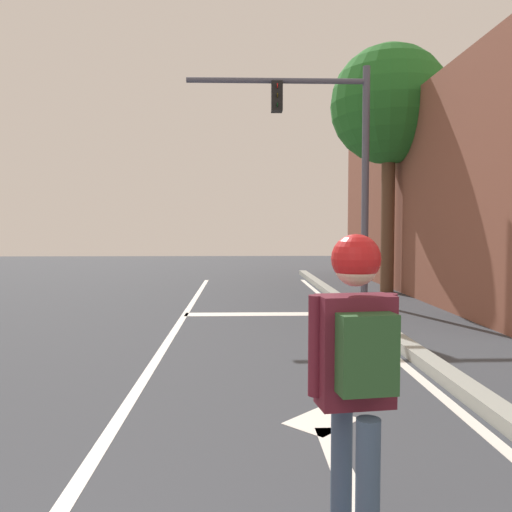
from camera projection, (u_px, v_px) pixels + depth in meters
The scene contains 9 objects.
lane_line_center at pixel (155, 362), 6.41m from camera, with size 0.12×20.00×0.01m, color silver.
lane_line_curbside at pixel (398, 360), 6.50m from camera, with size 0.12×20.00×0.01m, color silver.
stop_bar at pixel (268, 314), 9.94m from camera, with size 3.22×0.40×0.01m, color silver.
lane_arrow_stem at pixel (340, 467), 3.59m from camera, with size 0.16×1.40×0.01m, color silver.
lane_arrow_head at pixel (321, 421), 4.44m from camera, with size 0.56×0.44×0.01m, color silver.
curb_strip at pixel (417, 354), 6.51m from camera, with size 0.24×24.00×0.14m, color #949890.
skater at pixel (356, 359), 2.41m from camera, with size 0.44×0.60×1.57m.
traffic_signal_mast at pixel (328, 144), 11.29m from camera, with size 4.02×0.34×5.21m.
roadside_tree at pixel (389, 107), 13.22m from camera, with size 3.03×3.03×6.36m.
Camera 1 is at (0.79, -0.36, 1.68)m, focal length 36.00 mm.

